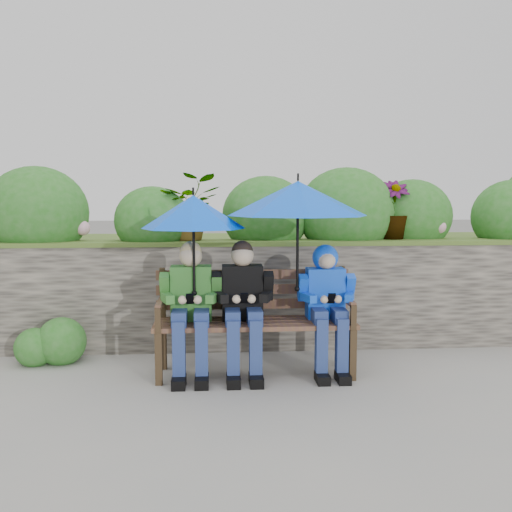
{
  "coord_description": "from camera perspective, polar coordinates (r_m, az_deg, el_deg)",
  "views": [
    {
      "loc": [
        -0.35,
        -4.64,
        1.45
      ],
      "look_at": [
        0.0,
        0.1,
        0.95
      ],
      "focal_mm": 40.0,
      "sensor_mm": 36.0,
      "label": 1
    }
  ],
  "objects": [
    {
      "name": "boy_right",
      "position": [
        4.7,
        7.11,
        -4.1
      ],
      "size": [
        0.46,
        0.56,
        1.05
      ],
      "color": "#0D2FC9",
      "rests_on": "ground"
    },
    {
      "name": "garden_backdrop",
      "position": [
        6.28,
        -0.88,
        -1.16
      ],
      "size": [
        8.0,
        2.82,
        1.89
      ],
      "color": "#3C3934",
      "rests_on": "ground"
    },
    {
      "name": "park_bench",
      "position": [
        4.7,
        -0.17,
        -5.81
      ],
      "size": [
        1.62,
        0.48,
        0.86
      ],
      "color": "#372818",
      "rests_on": "ground"
    },
    {
      "name": "umbrella_right",
      "position": [
        4.58,
        4.21,
        5.76
      ],
      "size": [
        1.13,
        1.13,
        0.95
      ],
      "color": "#0049E5",
      "rests_on": "ground"
    },
    {
      "name": "ground",
      "position": [
        4.87,
        0.09,
        -11.31
      ],
      "size": [
        60.0,
        60.0,
        0.0
      ],
      "primitive_type": "plane",
      "color": "gray",
      "rests_on": "ground"
    },
    {
      "name": "boy_middle",
      "position": [
        4.6,
        -1.32,
        -4.56
      ],
      "size": [
        0.49,
        0.57,
        1.09
      ],
      "color": "black",
      "rests_on": "ground"
    },
    {
      "name": "boy_left",
      "position": [
        4.6,
        -6.53,
        -4.61
      ],
      "size": [
        0.49,
        0.57,
        1.09
      ],
      "color": "#3D7129",
      "rests_on": "ground"
    },
    {
      "name": "umbrella_left",
      "position": [
        4.51,
        -6.28,
        4.4
      ],
      "size": [
        0.82,
        0.82,
        0.86
      ],
      "color": "#0049E5",
      "rests_on": "ground"
    }
  ]
}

